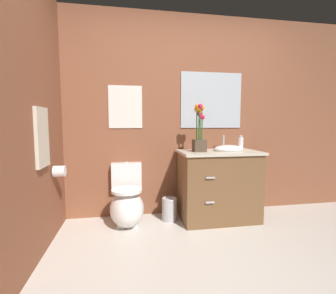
{
  "coord_description": "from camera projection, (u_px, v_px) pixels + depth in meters",
  "views": [
    {
      "loc": [
        -0.76,
        -1.45,
        1.15
      ],
      "look_at": [
        -0.3,
        1.19,
        0.89
      ],
      "focal_mm": 25.84,
      "sensor_mm": 36.0,
      "label": 1
    }
  ],
  "objects": [
    {
      "name": "trash_bin",
      "position": [
        170.0,
        209.0,
        2.89
      ],
      "size": [
        0.18,
        0.18,
        0.27
      ],
      "color": "#B7B7BC",
      "rests_on": "ground_plane"
    },
    {
      "name": "ground_plane",
      "position": [
        240.0,
        291.0,
        1.66
      ],
      "size": [
        9.94,
        9.94,
        0.0
      ],
      "primitive_type": "plane",
      "color": "beige"
    },
    {
      "name": "wall_back",
      "position": [
        201.0,
        116.0,
        3.12
      ],
      "size": [
        4.64,
        0.05,
        2.5
      ],
      "primitive_type": "cube",
      "color": "brown",
      "rests_on": "ground_plane"
    },
    {
      "name": "flower_vase",
      "position": [
        199.0,
        133.0,
        2.77
      ],
      "size": [
        0.14,
        0.14,
        0.55
      ],
      "color": "#4C3D2D",
      "rests_on": "vanity_cabinet"
    },
    {
      "name": "wall_mirror",
      "position": [
        211.0,
        100.0,
        3.09
      ],
      "size": [
        0.8,
        0.01,
        0.7
      ],
      "primitive_type": "cube",
      "color": "#B2BCC6"
    },
    {
      "name": "toilet",
      "position": [
        127.0,
        204.0,
        2.76
      ],
      "size": [
        0.38,
        0.59,
        0.69
      ],
      "color": "white",
      "rests_on": "ground_plane"
    },
    {
      "name": "wall_left",
      "position": [
        19.0,
        110.0,
        1.74
      ],
      "size": [
        0.05,
        4.32,
        2.5
      ],
      "primitive_type": "cube",
      "color": "brown",
      "rests_on": "ground_plane"
    },
    {
      "name": "toilet_paper_roll",
      "position": [
        59.0,
        171.0,
        2.41
      ],
      "size": [
        0.11,
        0.11,
        0.11
      ],
      "primitive_type": "cylinder",
      "rotation": [
        0.0,
        1.57,
        0.0
      ],
      "color": "white"
    },
    {
      "name": "wall_poster",
      "position": [
        125.0,
        107.0,
        2.91
      ],
      "size": [
        0.4,
        0.01,
        0.51
      ],
      "primitive_type": "cube",
      "color": "silver"
    },
    {
      "name": "soap_bottle",
      "position": [
        241.0,
        144.0,
        2.87
      ],
      "size": [
        0.06,
        0.06,
        0.19
      ],
      "color": "white",
      "rests_on": "vanity_cabinet"
    },
    {
      "name": "hanging_towel",
      "position": [
        42.0,
        137.0,
        2.09
      ],
      "size": [
        0.03,
        0.28,
        0.52
      ],
      "primitive_type": "cube",
      "color": "beige"
    },
    {
      "name": "vanity_cabinet",
      "position": [
        219.0,
        184.0,
        2.9
      ],
      "size": [
        0.94,
        0.56,
        1.01
      ],
      "color": "brown",
      "rests_on": "ground_plane"
    }
  ]
}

